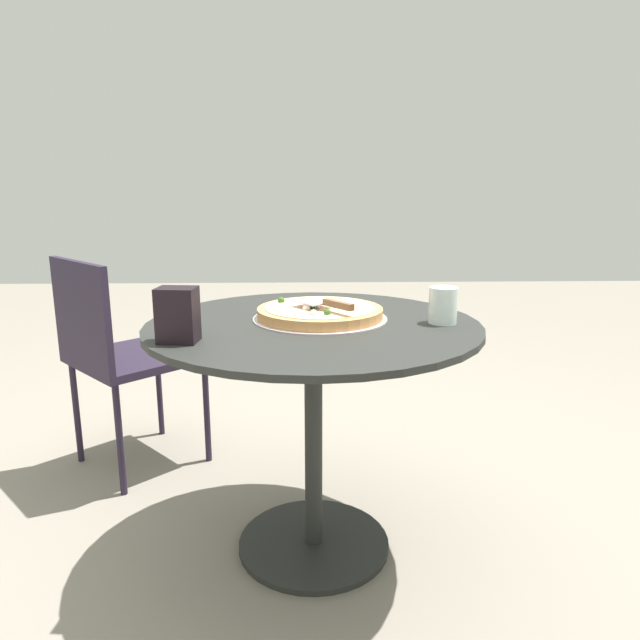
% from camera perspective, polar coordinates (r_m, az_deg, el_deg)
% --- Properties ---
extents(ground_plane, '(10.00, 10.00, 0.00)m').
position_cam_1_polar(ground_plane, '(1.87, -0.62, -21.71)').
color(ground_plane, gray).
extents(patio_table, '(0.93, 0.93, 0.70)m').
position_cam_1_polar(patio_table, '(1.62, -0.67, -5.73)').
color(patio_table, '#272926').
rests_on(patio_table, ground).
extents(pizza_on_tray, '(0.38, 0.38, 0.05)m').
position_cam_1_polar(pizza_on_tray, '(1.61, -0.01, 0.71)').
color(pizza_on_tray, silver).
rests_on(pizza_on_tray, patio_table).
extents(pizza_server, '(0.17, 0.20, 0.02)m').
position_cam_1_polar(pizza_server, '(1.56, 0.63, 1.73)').
color(pizza_server, silver).
rests_on(pizza_server, pizza_on_tray).
extents(drinking_cup, '(0.08, 0.08, 0.10)m').
position_cam_1_polar(drinking_cup, '(1.59, 12.28, 1.46)').
color(drinking_cup, white).
rests_on(drinking_cup, patio_table).
extents(napkin_dispenser, '(0.10, 0.08, 0.13)m').
position_cam_1_polar(napkin_dispenser, '(1.40, -14.14, 0.49)').
color(napkin_dispenser, black).
rests_on(napkin_dispenser, patio_table).
extents(patio_chair_near, '(0.60, 0.60, 0.82)m').
position_cam_1_polar(patio_chair_near, '(2.25, -19.69, -2.60)').
color(patio_chair_near, '#251C2E').
rests_on(patio_chair_near, ground).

